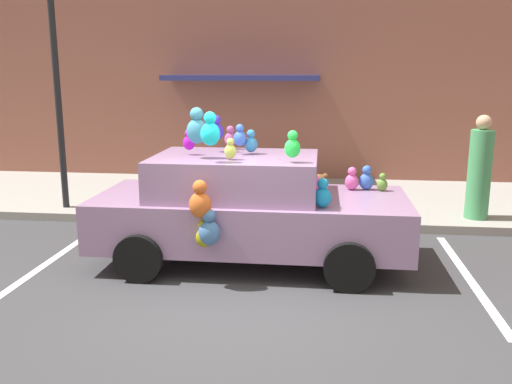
{
  "coord_description": "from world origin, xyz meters",
  "views": [
    {
      "loc": [
        0.96,
        -6.13,
        2.68
      ],
      "look_at": [
        -0.0,
        1.88,
        0.9
      ],
      "focal_mm": 38.24,
      "sensor_mm": 36.0,
      "label": 1
    }
  ],
  "objects_px": {
    "plush_covered_car": "(247,207)",
    "teddy_bear_on_sidewalk": "(319,196)",
    "street_lamp_post": "(56,74)",
    "pedestrian_near_shopfront": "(480,171)"
  },
  "relations": [
    {
      "from": "teddy_bear_on_sidewalk",
      "to": "street_lamp_post",
      "type": "relative_size",
      "value": 0.19
    },
    {
      "from": "plush_covered_car",
      "to": "teddy_bear_on_sidewalk",
      "type": "height_order",
      "value": "plush_covered_car"
    },
    {
      "from": "teddy_bear_on_sidewalk",
      "to": "street_lamp_post",
      "type": "distance_m",
      "value": 5.26
    },
    {
      "from": "teddy_bear_on_sidewalk",
      "to": "street_lamp_post",
      "type": "bearing_deg",
      "value": 178.93
    },
    {
      "from": "street_lamp_post",
      "to": "pedestrian_near_shopfront",
      "type": "bearing_deg",
      "value": 0.79
    },
    {
      "from": "plush_covered_car",
      "to": "teddy_bear_on_sidewalk",
      "type": "distance_m",
      "value": 2.38
    },
    {
      "from": "teddy_bear_on_sidewalk",
      "to": "pedestrian_near_shopfront",
      "type": "height_order",
      "value": "pedestrian_near_shopfront"
    },
    {
      "from": "teddy_bear_on_sidewalk",
      "to": "street_lamp_post",
      "type": "xyz_separation_m",
      "value": [
        -4.81,
        0.09,
        2.13
      ]
    },
    {
      "from": "plush_covered_car",
      "to": "pedestrian_near_shopfront",
      "type": "relative_size",
      "value": 2.39
    },
    {
      "from": "teddy_bear_on_sidewalk",
      "to": "pedestrian_near_shopfront",
      "type": "distance_m",
      "value": 2.82
    }
  ]
}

